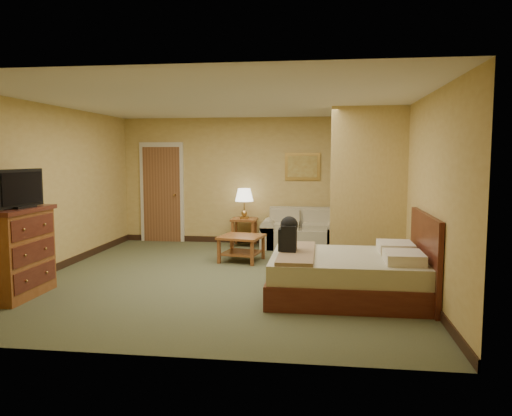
% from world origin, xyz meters
% --- Properties ---
extents(floor, '(6.00, 6.00, 0.00)m').
position_xyz_m(floor, '(0.00, 0.00, 0.00)').
color(floor, '#4C5034').
rests_on(floor, ground).
extents(ceiling, '(6.00, 6.00, 0.00)m').
position_xyz_m(ceiling, '(0.00, 0.00, 2.60)').
color(ceiling, white).
rests_on(ceiling, back_wall).
extents(back_wall, '(5.50, 0.02, 2.60)m').
position_xyz_m(back_wall, '(0.00, 3.00, 1.30)').
color(back_wall, tan).
rests_on(back_wall, floor).
extents(left_wall, '(0.02, 6.00, 2.60)m').
position_xyz_m(left_wall, '(-2.75, 0.00, 1.30)').
color(left_wall, tan).
rests_on(left_wall, floor).
extents(right_wall, '(0.02, 6.00, 2.60)m').
position_xyz_m(right_wall, '(2.75, 0.00, 1.30)').
color(right_wall, tan).
rests_on(right_wall, floor).
extents(partition, '(1.20, 0.15, 2.60)m').
position_xyz_m(partition, '(2.15, 0.93, 1.30)').
color(partition, tan).
rests_on(partition, floor).
extents(door, '(0.94, 0.16, 2.10)m').
position_xyz_m(door, '(-1.95, 2.96, 1.03)').
color(door, beige).
rests_on(door, floor).
extents(baseboard, '(5.50, 0.02, 0.12)m').
position_xyz_m(baseboard, '(0.00, 2.99, 0.06)').
color(baseboard, black).
rests_on(baseboard, floor).
extents(loveseat, '(1.57, 0.73, 0.79)m').
position_xyz_m(loveseat, '(1.01, 2.57, 0.26)').
color(loveseat, tan).
rests_on(loveseat, floor).
extents(side_table, '(0.51, 0.51, 0.56)m').
position_xyz_m(side_table, '(-0.14, 2.65, 0.37)').
color(side_table, brown).
rests_on(side_table, floor).
extents(table_lamp, '(0.37, 0.37, 0.61)m').
position_xyz_m(table_lamp, '(-0.14, 2.65, 1.02)').
color(table_lamp, '#B18641').
rests_on(table_lamp, side_table).
extents(coffee_table, '(0.82, 0.82, 0.45)m').
position_xyz_m(coffee_table, '(0.05, 1.17, 0.32)').
color(coffee_table, brown).
rests_on(coffee_table, floor).
extents(wall_picture, '(0.72, 0.04, 0.56)m').
position_xyz_m(wall_picture, '(1.01, 2.97, 1.60)').
color(wall_picture, '#B78E3F').
rests_on(wall_picture, back_wall).
extents(dresser, '(0.57, 1.09, 1.16)m').
position_xyz_m(dresser, '(-2.48, -1.38, 0.58)').
color(dresser, brown).
rests_on(dresser, floor).
extents(tv, '(0.24, 0.81, 0.49)m').
position_xyz_m(tv, '(-2.38, -1.38, 1.39)').
color(tv, black).
rests_on(tv, dresser).
extents(bed, '(2.00, 1.70, 1.10)m').
position_xyz_m(bed, '(1.82, -0.81, 0.30)').
color(bed, '#451810').
rests_on(bed, floor).
extents(backpack, '(0.23, 0.29, 0.50)m').
position_xyz_m(backpack, '(1.00, -0.80, 0.80)').
color(backpack, black).
rests_on(backpack, bed).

